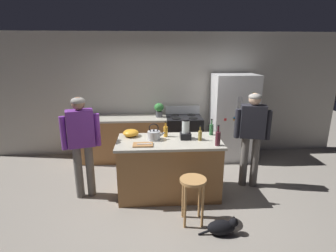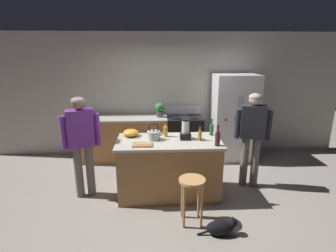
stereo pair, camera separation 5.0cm
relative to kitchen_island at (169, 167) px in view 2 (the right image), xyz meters
The scene contains 20 objects.
ground_plane 0.47m from the kitchen_island, ahead, with size 14.00×14.00×0.00m, color gray.
back_wall 2.14m from the kitchen_island, 90.00° to the left, with size 8.00×0.10×2.70m, color #BCB7AD.
kitchen_island is the anchor object (origin of this frame).
back_counter_run 1.74m from the kitchen_island, 117.30° to the left, with size 2.00×0.64×0.94m.
refrigerator 2.15m from the kitchen_island, 45.38° to the left, with size 0.90×0.73×1.84m.
stove_range 1.58m from the kitchen_island, 74.68° to the left, with size 0.76×0.65×1.12m.
person_by_island_left 1.46m from the kitchen_island, behind, with size 0.59×0.33×1.65m.
person_by_sink_right 1.52m from the kitchen_island, ahead, with size 0.59×0.31×1.65m.
bar_stool 0.83m from the kitchen_island, 70.95° to the right, with size 0.36×0.36×0.66m.
cat 1.29m from the kitchen_island, 59.73° to the right, with size 0.52×0.18×0.26m.
potted_plant 1.68m from the kitchen_island, 94.23° to the left, with size 0.20×0.20×0.30m.
blender_appliance 0.66m from the kitchen_island, 11.78° to the left, with size 0.17×0.17×0.33m.
bottle_vinegar 0.74m from the kitchen_island, ahead, with size 0.06×0.06×0.24m.
bottle_olive_oil 0.95m from the kitchen_island, 18.20° to the left, with size 0.07×0.07×0.28m.
bottle_soda 0.60m from the kitchen_island, 103.06° to the left, with size 0.07×0.07×0.26m.
bottle_wine 0.96m from the kitchen_island, 21.42° to the right, with size 0.08×0.08×0.32m.
mixing_bowl 0.85m from the kitchen_island, 158.57° to the left, with size 0.26×0.26×0.12m, color orange.
tea_kettle 0.60m from the kitchen_island, 169.00° to the left, with size 0.28×0.20×0.27m.
cutting_board 0.66m from the kitchen_island, 152.93° to the right, with size 0.30×0.20×0.02m, color #9E6B3D.
chef_knife 0.66m from the kitchen_island, 151.75° to the right, with size 0.22×0.03×0.01m, color #B7BABF.
Camera 2 is at (-0.21, -3.97, 2.31)m, focal length 28.37 mm.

